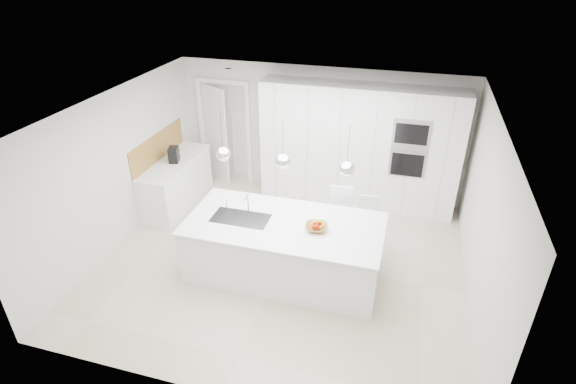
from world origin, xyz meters
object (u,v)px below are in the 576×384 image
(fruit_bowl, at_px, (317,227))
(espresso_machine, at_px, (174,155))
(island_base, at_px, (283,251))
(bar_stool_left, at_px, (338,222))
(bar_stool_right, at_px, (366,226))

(fruit_bowl, relative_size, espresso_machine, 1.14)
(island_base, xyz_separation_m, espresso_machine, (-2.53, 1.50, 0.61))
(espresso_machine, height_order, bar_stool_left, espresso_machine)
(island_base, distance_m, bar_stool_right, 1.43)
(island_base, height_order, espresso_machine, espresso_machine)
(fruit_bowl, relative_size, bar_stool_right, 0.32)
(bar_stool_left, distance_m, bar_stool_right, 0.45)
(espresso_machine, distance_m, bar_stool_right, 3.71)
(fruit_bowl, distance_m, espresso_machine, 3.37)
(island_base, xyz_separation_m, bar_stool_left, (0.67, 0.80, 0.13))
(fruit_bowl, distance_m, bar_stool_right, 1.19)
(island_base, height_order, bar_stool_left, bar_stool_left)
(island_base, distance_m, fruit_bowl, 0.70)
(fruit_bowl, bearing_deg, espresso_machine, 153.57)
(island_base, xyz_separation_m, bar_stool_right, (1.09, 0.92, 0.05))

